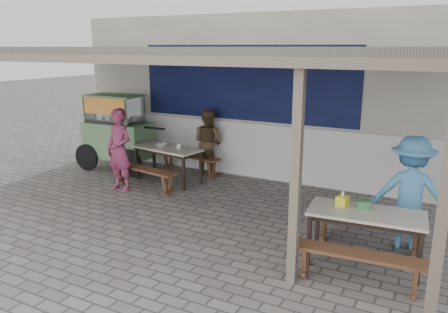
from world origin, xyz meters
TOP-DOWN VIEW (x-y plane):
  - ground at (0.00, 0.00)m, footprint 60.00×60.00m
  - back_wall at (-0.00, 3.58)m, footprint 9.00×1.28m
  - warung_roof at (0.02, 0.90)m, footprint 9.00×4.21m
  - table_left at (-1.39, 1.79)m, footprint 1.57×0.86m
  - bench_left_street at (-1.49, 1.11)m, footprint 1.62×0.52m
  - bench_left_wall at (-1.29, 2.47)m, footprint 1.62×0.52m
  - table_right at (3.03, -0.06)m, footprint 1.50×0.80m
  - bench_right_street at (3.09, -0.66)m, footprint 1.57×0.41m
  - bench_right_wall at (2.98, 0.55)m, footprint 1.57×0.41m
  - vendor_cart at (-2.98, 2.04)m, footprint 2.18×0.93m
  - patron_street_side at (-1.91, 0.88)m, footprint 0.63×0.44m
  - patron_wall_side at (-0.92, 2.68)m, footprint 0.81×0.69m
  - patron_right_table at (3.46, 0.82)m, footprint 1.12×0.74m
  - tissue_box at (2.70, 0.01)m, footprint 0.16×0.16m
  - donation_box at (2.97, 0.04)m, footprint 0.18×0.14m
  - condiment_jar at (-1.12, 1.83)m, footprint 0.09×0.09m
  - condiment_bowl at (-1.57, 1.82)m, footprint 0.27×0.27m

SIDE VIEW (x-z plane):
  - ground at x=0.00m, z-range 0.00..0.00m
  - bench_right_street at x=3.09m, z-range 0.12..0.57m
  - bench_right_wall at x=2.98m, z-range 0.12..0.57m
  - bench_left_street at x=-1.49m, z-range 0.12..0.57m
  - bench_left_wall at x=-1.29m, z-range 0.12..0.57m
  - table_left at x=-1.39m, z-range 0.30..1.05m
  - table_right at x=3.03m, z-range 0.30..1.05m
  - patron_wall_side at x=-0.92m, z-range 0.00..1.48m
  - condiment_bowl at x=-1.57m, z-range 0.75..0.80m
  - condiment_jar at x=-1.12m, z-range 0.75..0.85m
  - donation_box at x=2.97m, z-range 0.75..0.85m
  - patron_right_table at x=3.46m, z-range 0.00..1.63m
  - tissue_box at x=2.70m, z-range 0.75..0.89m
  - patron_street_side at x=-1.91m, z-range 0.00..1.65m
  - vendor_cart at x=-2.98m, z-range 0.08..1.82m
  - back_wall at x=0.00m, z-range -0.03..3.47m
  - warung_roof at x=0.02m, z-range 1.31..4.12m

